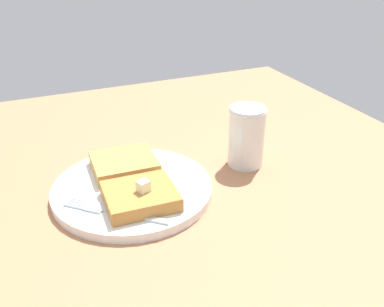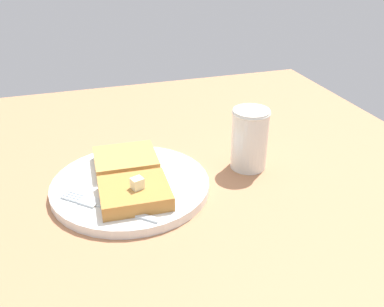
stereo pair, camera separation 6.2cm
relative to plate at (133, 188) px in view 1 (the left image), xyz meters
The scene contains 7 objects.
table_surface 9.39cm from the plate, 73.54° to the right, with size 95.51×95.51×2.06cm, color #A9714D.
plate is the anchor object (origin of this frame).
toast_slice_left 5.34cm from the plate, behind, with size 8.99×10.08×2.17cm, color #B47938.
toast_slice_middle 5.34cm from the plate, ahead, with size 8.99×10.08×2.17cm, color #C48D46.
butter_pat_primary 6.61cm from the plate, behind, with size 1.64×1.47×1.64cm, color #F2F1C2.
fork 7.38cm from the plate, 138.37° to the left, with size 11.75×12.87×0.36cm.
syrup_jar 21.18cm from the plate, 86.56° to the right, with size 6.38×6.38×10.55cm.
Camera 1 is at (-57.97, 22.60, 38.96)cm, focal length 40.00 mm.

